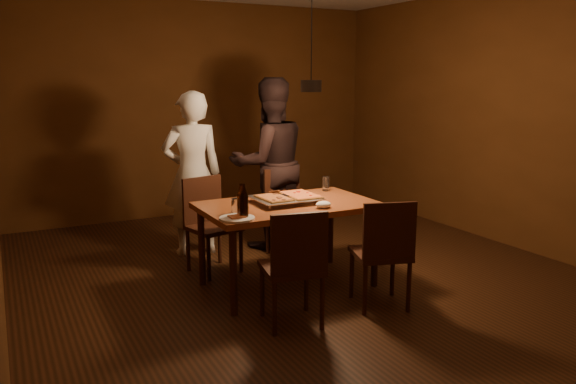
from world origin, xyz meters
name	(u,v)px	position (x,y,z in m)	size (l,w,h in m)	color
room_shell	(311,127)	(0.00, 0.00, 1.40)	(6.00, 6.00, 6.00)	#3D1F10
dining_table	(288,212)	(-0.24, -0.03, 0.68)	(1.50, 0.90, 0.75)	brown
chair_far_left	(209,215)	(-0.71, 0.69, 0.54)	(0.50, 0.50, 0.49)	#38190F
chair_far_right	(287,204)	(0.18, 0.80, 0.54)	(0.44, 0.44, 0.49)	#38190F
chair_near_left	(295,258)	(-0.60, -0.82, 0.54)	(0.49, 0.49, 0.49)	#38190F
chair_near_right	(384,244)	(0.19, -0.84, 0.54)	(0.53, 0.53, 0.49)	#38190F
pizza_tray	(285,200)	(-0.25, 0.00, 0.77)	(0.55, 0.45, 0.05)	silver
pizza_meat	(274,198)	(-0.37, -0.01, 0.81)	(0.22, 0.35, 0.02)	maroon
pizza_cheese	(300,195)	(-0.10, 0.00, 0.81)	(0.25, 0.40, 0.02)	gold
spatula	(285,195)	(-0.24, 0.02, 0.81)	(0.09, 0.24, 0.04)	silver
beer_bottle_a	(244,201)	(-0.79, -0.35, 0.89)	(0.07, 0.07, 0.27)	black
beer_bottle_b	(241,200)	(-0.78, -0.28, 0.88)	(0.07, 0.07, 0.26)	black
water_glass_left	(236,206)	(-0.78, -0.16, 0.81)	(0.08, 0.08, 0.12)	silver
water_glass_right	(326,184)	(0.34, 0.29, 0.82)	(0.07, 0.07, 0.14)	silver
plate_slice	(237,218)	(-0.85, -0.35, 0.76)	(0.27, 0.27, 0.03)	white
napkin	(323,205)	(-0.06, -0.33, 0.78)	(0.14, 0.11, 0.06)	white
diner_white	(192,174)	(-0.68, 1.26, 0.85)	(0.62, 0.41, 1.69)	white
diner_dark	(270,164)	(0.15, 1.14, 0.91)	(0.89, 0.69, 1.83)	black
pendant_lamp	(311,85)	(0.00, 0.00, 1.76)	(0.18, 0.18, 1.10)	black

